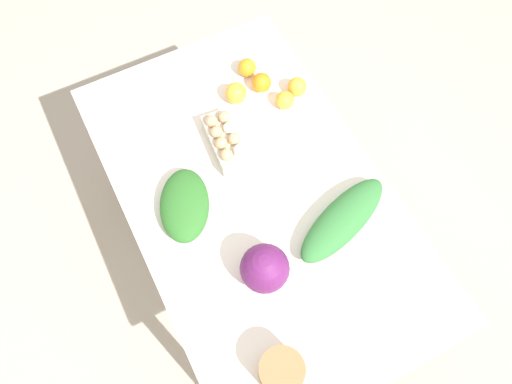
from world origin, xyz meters
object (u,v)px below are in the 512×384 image
orange_1 (247,67)px  orange_4 (262,82)px  orange_2 (297,87)px  egg_carton (226,140)px  greens_bunch_dandelion (343,220)px  orange_3 (236,93)px  paper_bag (281,371)px  orange_0 (285,100)px  greens_bunch_scallion (185,205)px  cabbage_purple (265,268)px

orange_1 → orange_4: bearing=-170.6°
orange_2 → orange_4: bearing=54.1°
egg_carton → greens_bunch_dandelion: size_ratio=0.61×
orange_3 → orange_4: size_ratio=1.09×
egg_carton → paper_bag: (-0.76, 0.20, 0.01)m
greens_bunch_dandelion → orange_0: 0.51m
orange_2 → orange_1: bearing=36.2°
greens_bunch_scallion → egg_carton: bearing=-54.9°
paper_bag → cabbage_purple: bearing=-18.7°
greens_bunch_dandelion → orange_1: greens_bunch_dandelion is taller
egg_carton → greens_bunch_scallion: egg_carton is taller
egg_carton → orange_1: 0.33m
greens_bunch_scallion → orange_3: same height
orange_0 → orange_2: orange_2 is taller
egg_carton → orange_4: 0.28m
orange_1 → orange_4: (-0.09, -0.01, 0.00)m
orange_2 → orange_4: same height
paper_bag → greens_bunch_dandelion: size_ratio=0.34×
paper_bag → orange_4: paper_bag is taller
orange_0 → greens_bunch_dandelion: bearing=172.5°
orange_1 → orange_0: bearing=-164.7°
greens_bunch_dandelion → orange_2: bearing=-14.2°
cabbage_purple → orange_0: size_ratio=2.22×
orange_1 → greens_bunch_scallion: bearing=133.3°
egg_carton → paper_bag: bearing=170.8°
greens_bunch_scallion → orange_3: (0.33, -0.35, -0.00)m
cabbage_purple → orange_1: bearing=-23.2°
paper_bag → greens_bunch_scallion: (0.60, 0.03, -0.01)m
greens_bunch_dandelion → orange_3: 0.61m
egg_carton → paper_bag: 0.78m
greens_bunch_dandelion → orange_2: (0.53, -0.13, -0.01)m
paper_bag → orange_1: (1.01, -0.41, -0.01)m
orange_1 → cabbage_purple: bearing=156.8°
egg_carton → greens_bunch_scallion: 0.28m
paper_bag → egg_carton: bearing=-14.5°
egg_carton → orange_0: 0.27m
egg_carton → orange_4: (0.17, -0.23, -0.01)m
greens_bunch_scallion → orange_1: 0.61m
orange_4 → orange_0: bearing=-160.2°
cabbage_purple → orange_0: cabbage_purple is taller
paper_bag → orange_3: 0.98m
orange_1 → orange_2: size_ratio=0.96×
orange_3 → orange_0: bearing=-126.2°
orange_0 → orange_1: (0.20, 0.05, 0.00)m
orange_0 → orange_4: size_ratio=0.93×
greens_bunch_scallion → orange_1: (0.42, -0.44, -0.01)m
egg_carton → orange_3: bearing=-30.8°
orange_1 → orange_3: size_ratio=0.87×
cabbage_purple → orange_1: 0.80m
cabbage_purple → greens_bunch_scallion: cabbage_purple is taller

